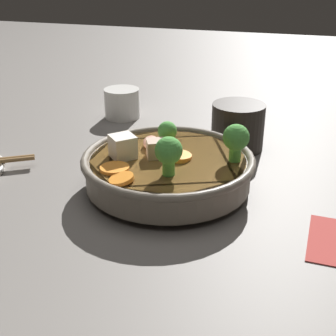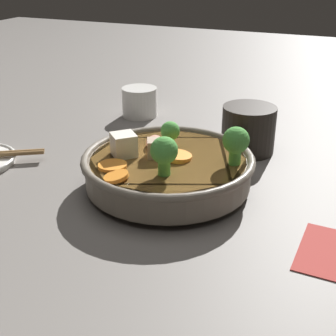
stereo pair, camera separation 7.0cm
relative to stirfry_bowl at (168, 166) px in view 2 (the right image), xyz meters
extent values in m
plane|color=slate|center=(0.00, 0.00, -0.04)|extent=(3.00, 3.00, 0.00)
cylinder|color=slate|center=(0.00, 0.00, -0.03)|extent=(0.14, 0.14, 0.01)
cylinder|color=slate|center=(0.00, 0.00, -0.01)|extent=(0.25, 0.25, 0.04)
torus|color=#685F52|center=(0.00, 0.00, 0.01)|extent=(0.26, 0.26, 0.01)
cylinder|color=brown|center=(0.00, 0.00, 0.00)|extent=(0.23, 0.23, 0.02)
cylinder|color=orange|center=(-0.06, 0.06, 0.02)|extent=(0.06, 0.06, 0.01)
cylinder|color=orange|center=(0.01, -0.01, 0.02)|extent=(0.06, 0.06, 0.01)
cylinder|color=orange|center=(-0.09, 0.04, 0.02)|extent=(0.05, 0.05, 0.01)
cylinder|color=#59B84C|center=(-0.05, -0.02, 0.02)|extent=(0.02, 0.02, 0.02)
sphere|color=#47933D|center=(-0.05, -0.02, 0.05)|extent=(0.04, 0.04, 0.04)
cylinder|color=#59B84C|center=(0.04, 0.01, 0.02)|extent=(0.01, 0.01, 0.02)
sphere|color=#47933D|center=(0.04, 0.01, 0.04)|extent=(0.03, 0.03, 0.03)
cylinder|color=#59B84C|center=(0.02, -0.10, 0.02)|extent=(0.02, 0.02, 0.02)
sphere|color=#47933D|center=(0.02, -0.10, 0.05)|extent=(0.04, 0.04, 0.04)
cube|color=silver|center=(-0.01, 0.07, 0.03)|extent=(0.05, 0.05, 0.03)
cube|color=tan|center=(0.01, 0.02, 0.03)|extent=(0.04, 0.04, 0.03)
ellipsoid|color=#EA9E84|center=(0.04, 0.04, 0.02)|extent=(0.05, 0.03, 0.02)
cylinder|color=white|center=(0.29, 0.19, -0.01)|extent=(0.08, 0.08, 0.06)
cylinder|color=brown|center=(0.29, 0.19, 0.01)|extent=(0.06, 0.06, 0.00)
cylinder|color=black|center=(0.19, -0.07, 0.00)|extent=(0.09, 0.09, 0.08)
torus|color=black|center=(0.24, -0.07, 0.01)|extent=(0.05, 0.01, 0.05)
cube|color=#A33833|center=(-0.08, -0.25, -0.04)|extent=(0.11, 0.08, 0.00)
camera|label=1|loc=(-0.61, -0.18, 0.29)|focal=50.00mm
camera|label=2|loc=(-0.58, -0.25, 0.29)|focal=50.00mm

